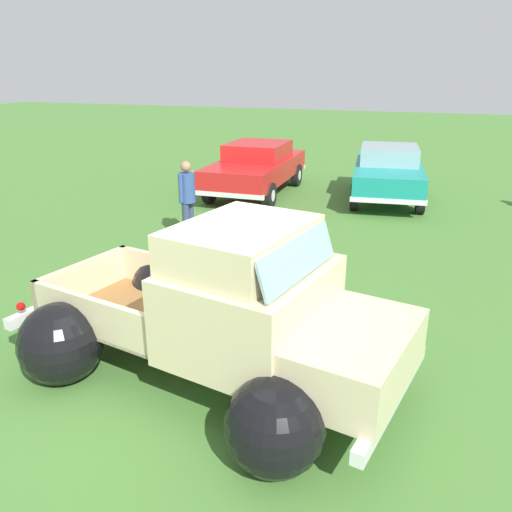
{
  "coord_description": "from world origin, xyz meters",
  "views": [
    {
      "loc": [
        2.38,
        -4.74,
        3.41
      ],
      "look_at": [
        0.0,
        1.79,
        0.85
      ],
      "focal_mm": 35.97,
      "sensor_mm": 36.0,
      "label": 1
    }
  ],
  "objects_px": {
    "show_car_1": "(388,171)",
    "spectator_0": "(187,196)",
    "vintage_pickup_truck": "(231,323)",
    "show_car_0": "(256,166)"
  },
  "relations": [
    {
      "from": "vintage_pickup_truck",
      "to": "show_car_1",
      "type": "xyz_separation_m",
      "value": [
        0.63,
        9.54,
        0.02
      ]
    },
    {
      "from": "show_car_0",
      "to": "spectator_0",
      "type": "xyz_separation_m",
      "value": [
        0.08,
        -4.4,
        0.15
      ]
    },
    {
      "from": "show_car_0",
      "to": "show_car_1",
      "type": "xyz_separation_m",
      "value": [
        3.58,
        0.59,
        -0.0
      ]
    },
    {
      "from": "spectator_0",
      "to": "vintage_pickup_truck",
      "type": "bearing_deg",
      "value": -52.23
    },
    {
      "from": "vintage_pickup_truck",
      "to": "show_car_1",
      "type": "bearing_deg",
      "value": 97.01
    },
    {
      "from": "vintage_pickup_truck",
      "to": "spectator_0",
      "type": "relative_size",
      "value": 2.98
    },
    {
      "from": "show_car_1",
      "to": "spectator_0",
      "type": "bearing_deg",
      "value": -42.22
    },
    {
      "from": "vintage_pickup_truck",
      "to": "show_car_0",
      "type": "xyz_separation_m",
      "value": [
        -2.95,
        8.95,
        0.03
      ]
    },
    {
      "from": "spectator_0",
      "to": "show_car_1",
      "type": "bearing_deg",
      "value": 60.5
    },
    {
      "from": "show_car_0",
      "to": "spectator_0",
      "type": "bearing_deg",
      "value": -0.39
    }
  ]
}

